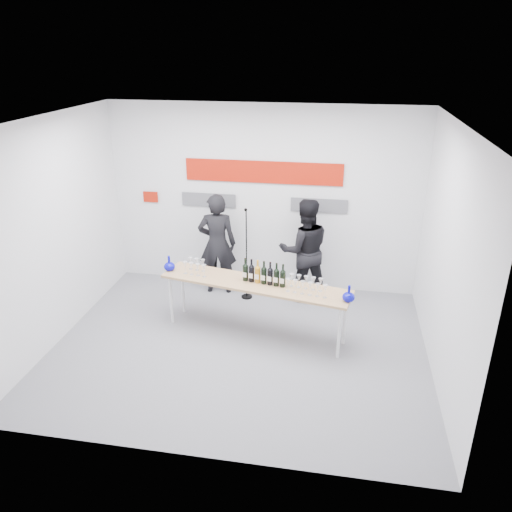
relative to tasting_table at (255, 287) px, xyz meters
The scene contains 12 objects.
ground 0.84m from the tasting_table, 110.59° to the right, with size 5.00×5.00×0.00m, color slate.
back_wall 1.79m from the tasting_table, 95.18° to the left, with size 5.00×0.04×3.00m, color silver.
signage 1.92m from the tasting_table, 97.27° to the left, with size 3.38×0.02×0.79m.
tasting_table is the anchor object (origin of this frame).
wine_bottles 0.26m from the tasting_table, ahead, with size 0.62×0.19×0.33m.
decanter_left 1.31m from the tasting_table, behind, with size 0.16×0.16×0.21m, color #0908A0, non-canonical shape.
decanter_right 1.31m from the tasting_table, 13.81° to the right, with size 0.16×0.16×0.21m, color #0908A0, non-canonical shape.
glasses_left 0.91m from the tasting_table, 169.39° to the left, with size 0.36×0.28×0.18m.
glasses_right 0.74m from the tasting_table, 11.92° to the right, with size 0.55×0.32×0.18m.
presenter_left 1.46m from the tasting_table, 124.52° to the left, with size 0.61×0.40×1.67m, color black.
presenter_right 1.33m from the tasting_table, 64.15° to the left, with size 0.81×0.63×1.66m, color black.
mic_stand 1.12m from the tasting_table, 106.95° to the left, with size 0.18×0.18×1.53m.
Camera 1 is at (1.22, -5.64, 3.81)m, focal length 35.00 mm.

